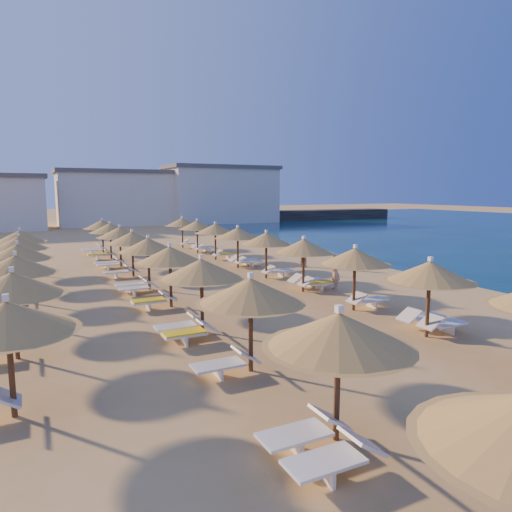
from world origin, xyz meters
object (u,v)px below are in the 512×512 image
parasol_row_east (284,243)px  beachgoer_a (335,272)px  jetty (305,215)px  beachgoer_c (303,251)px  parasol_row_west (158,250)px

parasol_row_east → beachgoer_a: 2.88m
jetty → parasol_row_east: (-28.26, -42.35, 1.30)m
jetty → beachgoer_c: beachgoer_c is taller
jetty → beachgoer_a: 51.83m
parasol_row_east → beachgoer_c: size_ratio=18.65×
parasol_row_east → beachgoer_a: parasol_row_east is taller
jetty → parasol_row_west: bearing=-127.7°
beachgoer_c → beachgoer_a: size_ratio=1.14×
parasol_row_west → beachgoer_c: bearing=22.5°
parasol_row_west → beachgoer_c: size_ratio=18.65×
jetty → beachgoer_a: beachgoer_a is taller
parasol_row_west → beachgoer_a: bearing=-15.0°
beachgoer_c → beachgoer_a: 6.53m
jetty → beachgoer_a: (-26.68, -44.43, 0.09)m
jetty → parasol_row_west: parasol_row_west is taller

